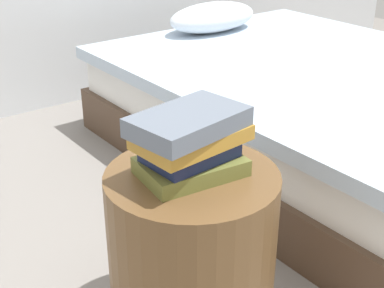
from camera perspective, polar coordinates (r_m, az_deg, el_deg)
name	(u,v)px	position (r m, az deg, el deg)	size (l,w,h in m)	color
bed	(315,109)	(2.71, 12.66, 3.55)	(1.56, 2.02, 0.62)	#4C3828
side_table	(192,255)	(1.59, 0.00, -11.50)	(0.47, 0.47, 0.52)	brown
book_olive	(192,166)	(1.45, -0.01, -2.32)	(0.26, 0.18, 0.04)	olive
book_navy	(191,150)	(1.43, -0.06, -0.67)	(0.23, 0.16, 0.05)	#19234C
book_ochre	(193,137)	(1.40, 0.14, 0.75)	(0.29, 0.17, 0.04)	#B7842D
book_slate	(188,121)	(1.38, -0.43, 2.38)	(0.29, 0.18, 0.05)	slate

